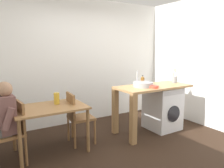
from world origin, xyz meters
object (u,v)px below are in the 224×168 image
at_px(mixing_bowl, 154,87).
at_px(utensil_crock, 174,79).
at_px(chair_opposite, 77,115).
at_px(vase, 57,98).
at_px(seated_person, 0,121).
at_px(washing_machine, 162,108).
at_px(chair_person_seat, 13,129).
at_px(dining_table, 50,113).
at_px(bottle_tall_green, 143,80).

relative_size(mixing_bowl, utensil_crock, 0.61).
distance_m(chair_opposite, vase, 0.46).
xyz_separation_m(chair_opposite, seated_person, (-1.18, -0.16, 0.16)).
height_order(washing_machine, mixing_bowl, mixing_bowl).
distance_m(chair_person_seat, seated_person, 0.23).
relative_size(chair_person_seat, chair_opposite, 1.00).
relative_size(dining_table, mixing_bowl, 6.05).
bearing_deg(dining_table, utensil_crock, -2.93).
relative_size(bottle_tall_green, utensil_crock, 0.61).
bearing_deg(dining_table, washing_machine, -4.74).
distance_m(bottle_tall_green, utensil_crock, 0.72).
bearing_deg(chair_person_seat, chair_opposite, -87.55).
relative_size(seated_person, utensil_crock, 4.01).
xyz_separation_m(chair_person_seat, seated_person, (-0.16, -0.02, 0.16)).
bearing_deg(seated_person, dining_table, -86.98).
bearing_deg(seated_person, chair_opposite, -87.88).
bearing_deg(washing_machine, chair_person_seat, 178.08).
bearing_deg(chair_person_seat, utensil_crock, -96.48).
xyz_separation_m(bottle_tall_green, mixing_bowl, (-0.11, -0.46, -0.05)).
bearing_deg(seated_person, bottle_tall_green, -91.76).
distance_m(dining_table, seated_person, 0.71).
relative_size(dining_table, vase, 5.91).
xyz_separation_m(chair_opposite, washing_machine, (1.77, -0.24, -0.08)).
bearing_deg(vase, chair_opposite, -8.00).
bearing_deg(bottle_tall_green, mixing_bowl, -103.73).
relative_size(dining_table, seated_person, 0.92).
relative_size(washing_machine, utensil_crock, 2.87).
bearing_deg(mixing_bowl, washing_machine, 24.25).
height_order(dining_table, chair_opposite, chair_opposite).
xyz_separation_m(mixing_bowl, utensil_crock, (0.81, 0.25, 0.04)).
bearing_deg(seated_person, washing_machine, -97.23).
distance_m(dining_table, vase, 0.26).
bearing_deg(bottle_tall_green, dining_table, -177.80).
distance_m(chair_person_seat, washing_machine, 2.80).
distance_m(seated_person, bottle_tall_green, 2.65).
relative_size(seated_person, mixing_bowl, 6.60).
height_order(seated_person, bottle_tall_green, seated_person).
xyz_separation_m(chair_opposite, mixing_bowl, (1.33, -0.44, 0.44)).
bearing_deg(vase, chair_person_seat, -164.53).
height_order(dining_table, mixing_bowl, mixing_bowl).
bearing_deg(washing_machine, mixing_bowl, -155.75).
bearing_deg(utensil_crock, seated_person, 179.56).
xyz_separation_m(utensil_crock, vase, (-2.46, 0.23, -0.16)).
bearing_deg(chair_opposite, utensil_crock, 88.23).
bearing_deg(chair_person_seat, bottle_tall_green, -91.87).
bearing_deg(mixing_bowl, chair_person_seat, 172.95).
bearing_deg(washing_machine, chair_opposite, 172.27).
xyz_separation_m(chair_opposite, utensil_crock, (2.14, -0.19, 0.48)).
bearing_deg(utensil_crock, vase, 174.58).
bearing_deg(vase, mixing_bowl, -16.26).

